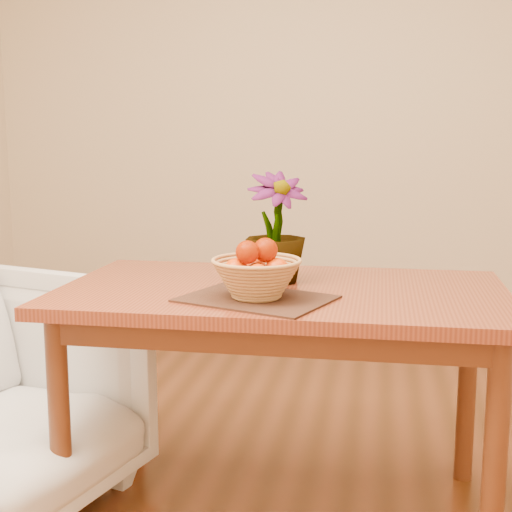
# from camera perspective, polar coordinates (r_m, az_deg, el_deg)

# --- Properties ---
(wall_back) EXTENTS (4.00, 0.02, 2.70)m
(wall_back) POSITION_cam_1_polar(r_m,az_deg,el_deg) (4.15, 5.95, 11.28)
(wall_back) COLOR beige
(wall_back) RESTS_ON floor
(table) EXTENTS (1.40, 0.80, 0.75)m
(table) POSITION_cam_1_polar(r_m,az_deg,el_deg) (2.28, 2.10, -4.69)
(table) COLOR maroon
(table) RESTS_ON floor
(placemat) EXTENTS (0.49, 0.43, 0.01)m
(placemat) POSITION_cam_1_polar(r_m,az_deg,el_deg) (2.09, 0.04, -3.43)
(placemat) COLOR #3E2216
(placemat) RESTS_ON table
(wicker_basket) EXTENTS (0.26, 0.26, 0.11)m
(wicker_basket) POSITION_cam_1_polar(r_m,az_deg,el_deg) (2.08, 0.04, -1.92)
(wicker_basket) COLOR tan
(wicker_basket) RESTS_ON placemat
(orange_pile) EXTENTS (0.19, 0.18, 0.13)m
(orange_pile) POSITION_cam_1_polar(r_m,az_deg,el_deg) (2.07, 0.07, -0.45)
(orange_pile) COLOR #E75203
(orange_pile) RESTS_ON wicker_basket
(potted_plant) EXTENTS (0.28, 0.28, 0.36)m
(potted_plant) POSITION_cam_1_polar(r_m,az_deg,el_deg) (2.31, 1.59, 2.29)
(potted_plant) COLOR #1F4A15
(potted_plant) RESTS_ON table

